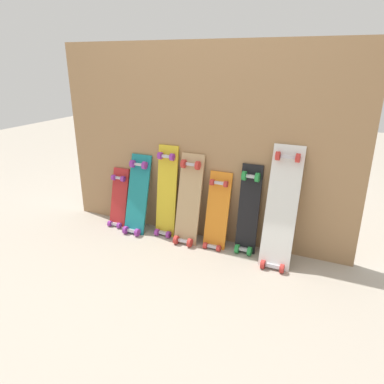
# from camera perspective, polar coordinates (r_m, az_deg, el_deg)

# --- Properties ---
(ground_plane) EXTENTS (12.00, 12.00, 0.00)m
(ground_plane) POSITION_cam_1_polar(r_m,az_deg,el_deg) (3.16, 0.53, -7.18)
(ground_plane) COLOR #A89E8E
(plywood_wall_panel) EXTENTS (2.56, 0.04, 1.60)m
(plywood_wall_panel) POSITION_cam_1_polar(r_m,az_deg,el_deg) (2.94, 1.14, 7.41)
(plywood_wall_panel) COLOR #99724C
(plywood_wall_panel) RESTS_ON ground
(skateboard_red) EXTENTS (0.17, 0.21, 0.60)m
(skateboard_red) POSITION_cam_1_polar(r_m,az_deg,el_deg) (3.39, -11.64, -1.45)
(skateboard_red) COLOR #B22626
(skateboard_red) RESTS_ON ground
(skateboard_teal) EXTENTS (0.20, 0.28, 0.75)m
(skateboard_teal) POSITION_cam_1_polar(r_m,az_deg,el_deg) (3.21, -8.78, -0.95)
(skateboard_teal) COLOR #197A7F
(skateboard_teal) RESTS_ON ground
(skateboard_yellow) EXTENTS (0.18, 0.19, 0.85)m
(skateboard_yellow) POSITION_cam_1_polar(r_m,az_deg,el_deg) (3.10, -4.13, -0.49)
(skateboard_yellow) COLOR gold
(skateboard_yellow) RESTS_ON ground
(skateboard_natural) EXTENTS (0.20, 0.26, 0.80)m
(skateboard_natural) POSITION_cam_1_polar(r_m,az_deg,el_deg) (2.98, -0.58, -1.77)
(skateboard_natural) COLOR tan
(skateboard_natural) RESTS_ON ground
(skateboard_orange) EXTENTS (0.19, 0.22, 0.69)m
(skateboard_orange) POSITION_cam_1_polar(r_m,az_deg,el_deg) (2.93, 3.99, -3.65)
(skateboard_orange) COLOR orange
(skateboard_orange) RESTS_ON ground
(skateboard_black) EXTENTS (0.17, 0.20, 0.77)m
(skateboard_black) POSITION_cam_1_polar(r_m,az_deg,el_deg) (2.85, 8.94, -3.37)
(skateboard_black) COLOR black
(skateboard_black) RESTS_ON ground
(skateboard_white) EXTENTS (0.23, 0.33, 0.95)m
(skateboard_white) POSITION_cam_1_polar(r_m,az_deg,el_deg) (2.71, 13.99, -3.12)
(skateboard_white) COLOR silver
(skateboard_white) RESTS_ON ground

